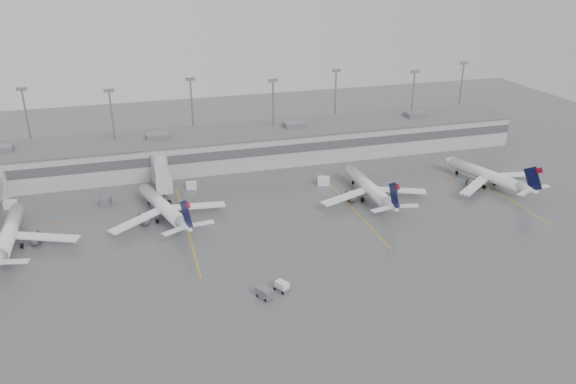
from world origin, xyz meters
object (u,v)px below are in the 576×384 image
object	(u,v)px
jet_mid_left	(165,208)
baggage_tug	(282,287)
jet_far_left	(8,235)
jet_mid_right	(370,188)
jet_far_right	(489,176)

from	to	relation	value
jet_mid_left	baggage_tug	xyz separation A→B (m)	(15.75, -31.51, -2.16)
jet_far_left	jet_mid_right	size ratio (longest dim) A/B	1.01
jet_far_left	jet_mid_right	distance (m)	72.43
jet_far_left	jet_mid_left	world-z (taller)	jet_far_left
jet_far_left	jet_far_right	xyz separation A→B (m)	(101.92, 1.07, -0.10)
jet_far_right	baggage_tug	world-z (taller)	jet_far_right
jet_mid_left	jet_mid_right	distance (m)	44.08
jet_mid_left	jet_far_right	distance (m)	73.59
jet_far_left	baggage_tug	distance (m)	52.05
jet_mid_right	baggage_tug	bearing A→B (deg)	-134.38
jet_mid_right	jet_far_right	size ratio (longest dim) A/B	1.05
jet_mid_right	jet_far_left	bearing A→B (deg)	-178.95
jet_mid_right	jet_far_right	xyz separation A→B (m)	(29.51, -0.63, -0.07)
jet_far_left	baggage_tug	size ratio (longest dim) A/B	9.62
jet_mid_right	jet_far_right	distance (m)	29.52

